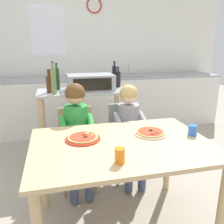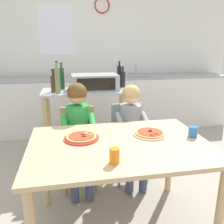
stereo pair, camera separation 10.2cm
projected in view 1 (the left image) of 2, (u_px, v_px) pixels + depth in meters
name	position (u px, v px, depth m)	size (l,w,h in m)	color
ground_plane	(97.00, 163.00, 2.95)	(10.89, 10.89, 0.00)	#A89E8C
back_wall_tiled	(78.00, 49.00, 4.15)	(5.41, 0.14, 2.70)	white
kitchen_counter	(83.00, 104.00, 4.02)	(4.86, 0.60, 1.10)	silver
kitchen_island_cart	(83.00, 115.00, 2.90)	(1.05, 0.52, 0.91)	#B7BABF
toaster_oven	(91.00, 82.00, 2.79)	(0.54, 0.34, 0.18)	#999BA0
bottle_clear_vinegar	(53.00, 81.00, 2.53)	(0.06, 0.06, 0.35)	olive
bottle_brown_beer	(57.00, 79.00, 2.79)	(0.06, 0.06, 0.32)	#1E4723
bottle_slim_sauce	(49.00, 84.00, 2.63)	(0.07, 0.07, 0.26)	#4C2D14
bottle_dark_olive_oil	(114.00, 75.00, 3.06)	(0.06, 0.06, 0.32)	black
bottle_tall_green_wine	(118.00, 79.00, 2.99)	(0.06, 0.06, 0.26)	black
dining_table	(122.00, 155.00, 1.76)	(1.31, 0.92, 0.74)	tan
dining_chair_left	(77.00, 142.00, 2.40)	(0.36, 0.36, 0.81)	tan
dining_chair_right	(126.00, 136.00, 2.56)	(0.36, 0.36, 0.81)	gray
child_in_green_shirt	(77.00, 126.00, 2.24)	(0.32, 0.42, 1.07)	#424C6B
child_in_grey_shirt	(130.00, 123.00, 2.40)	(0.32, 0.42, 1.03)	#424C6B
pizza_plate_red_rimmed	(83.00, 138.00, 1.78)	(0.27, 0.27, 0.03)	red
pizza_plate_cream	(150.00, 133.00, 1.89)	(0.26, 0.26, 0.03)	beige
drinking_cup_blue	(193.00, 130.00, 1.86)	(0.07, 0.07, 0.08)	blue
drinking_cup_orange	(120.00, 156.00, 1.42)	(0.06, 0.06, 0.10)	orange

